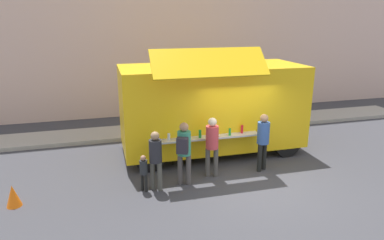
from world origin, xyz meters
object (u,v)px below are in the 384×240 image
object	(u,v)px
food_truck_main	(212,106)
customer_front_ordering	(212,142)
customer_mid_with_backpack	(184,148)
trash_bin	(273,113)
customer_rear_waiting	(156,156)
traffic_cone_orange	(13,196)
customer_extra_browsing	(263,137)
child_near_queue	(144,170)

from	to	relation	value
food_truck_main	customer_front_ordering	distance (m)	2.04
food_truck_main	customer_mid_with_backpack	distance (m)	2.69
food_truck_main	customer_mid_with_backpack	xyz separation A→B (m)	(-1.52, -2.16, -0.52)
trash_bin	customer_rear_waiting	xyz separation A→B (m)	(-5.89, -4.56, 0.46)
customer_front_ordering	traffic_cone_orange	bearing A→B (deg)	109.31
food_truck_main	customer_front_ordering	world-z (taller)	food_truck_main
traffic_cone_orange	trash_bin	size ratio (longest dim) A/B	0.53
customer_extra_browsing	customer_rear_waiting	bearing A→B (deg)	68.07
food_truck_main	customer_front_ordering	size ratio (longest dim) A/B	3.37
trash_bin	customer_extra_browsing	size ratio (longest dim) A/B	0.59
food_truck_main	trash_bin	world-z (taller)	food_truck_main
food_truck_main	customer_extra_browsing	world-z (taller)	food_truck_main
customer_mid_with_backpack	child_near_queue	distance (m)	1.21
customer_rear_waiting	customer_mid_with_backpack	bearing A→B (deg)	-46.11
customer_rear_waiting	customer_extra_browsing	bearing A→B (deg)	-45.59
customer_front_ordering	customer_extra_browsing	world-z (taller)	customer_front_ordering
traffic_cone_orange	customer_extra_browsing	xyz separation A→B (m)	(6.78, 0.29, 0.77)
traffic_cone_orange	child_near_queue	world-z (taller)	child_near_queue
customer_mid_with_backpack	child_near_queue	size ratio (longest dim) A/B	1.75
trash_bin	customer_rear_waiting	distance (m)	7.47
traffic_cone_orange	customer_extra_browsing	distance (m)	6.83
child_near_queue	customer_extra_browsing	bearing A→B (deg)	-34.73
customer_rear_waiting	customer_extra_browsing	world-z (taller)	customer_extra_browsing
traffic_cone_orange	customer_extra_browsing	size ratio (longest dim) A/B	0.31
trash_bin	customer_front_ordering	bearing A→B (deg)	-135.19
traffic_cone_orange	customer_rear_waiting	world-z (taller)	customer_rear_waiting
food_truck_main	customer_front_ordering	xyz separation A→B (m)	(-0.62, -1.86, -0.56)
customer_extra_browsing	child_near_queue	bearing A→B (deg)	67.40
trash_bin	customer_front_ordering	size ratio (longest dim) A/B	0.58
customer_rear_waiting	child_near_queue	world-z (taller)	customer_rear_waiting
customer_front_ordering	customer_rear_waiting	size ratio (longest dim) A/B	1.08
customer_rear_waiting	customer_front_ordering	bearing A→B (deg)	-39.39
trash_bin	customer_extra_browsing	distance (m)	4.97
traffic_cone_orange	customer_extra_browsing	world-z (taller)	customer_extra_browsing
food_truck_main	customer_rear_waiting	distance (m)	3.28
food_truck_main	trash_bin	distance (m)	4.41
food_truck_main	trash_bin	bearing A→B (deg)	33.48
customer_mid_with_backpack	customer_front_ordering	bearing A→B (deg)	-47.92
trash_bin	customer_extra_browsing	world-z (taller)	customer_extra_browsing
traffic_cone_orange	child_near_queue	size ratio (longest dim) A/B	0.54
customer_front_ordering	customer_rear_waiting	xyz separation A→B (m)	(-1.68, -0.38, -0.08)
food_truck_main	customer_rear_waiting	world-z (taller)	food_truck_main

